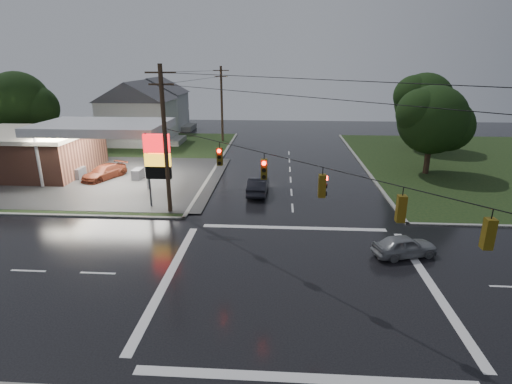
# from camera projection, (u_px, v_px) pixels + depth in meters

# --- Properties ---
(ground) EXTENTS (120.00, 120.00, 0.00)m
(ground) POSITION_uv_depth(u_px,v_px,m) (297.00, 280.00, 21.40)
(ground) COLOR black
(ground) RESTS_ON ground
(grass_nw) EXTENTS (36.00, 36.00, 0.08)m
(grass_nw) POSITION_uv_depth(u_px,v_px,m) (71.00, 159.00, 47.61)
(grass_nw) COLOR black
(grass_nw) RESTS_ON ground
(gas_station) EXTENTS (26.20, 18.00, 5.60)m
(gas_station) POSITION_uv_depth(u_px,v_px,m) (40.00, 149.00, 40.83)
(gas_station) COLOR #2D2D2D
(gas_station) RESTS_ON ground
(pylon_sign) EXTENTS (2.00, 0.35, 6.00)m
(pylon_sign) POSITION_uv_depth(u_px,v_px,m) (158.00, 158.00, 30.74)
(pylon_sign) COLOR #59595E
(pylon_sign) RESTS_ON ground
(utility_pole_nw) EXTENTS (2.20, 0.32, 11.00)m
(utility_pole_nw) POSITION_uv_depth(u_px,v_px,m) (165.00, 139.00, 29.19)
(utility_pole_nw) COLOR #382619
(utility_pole_nw) RESTS_ON ground
(utility_pole_n) EXTENTS (2.20, 0.32, 10.50)m
(utility_pole_n) POSITION_uv_depth(u_px,v_px,m) (222.00, 103.00, 56.28)
(utility_pole_n) COLOR #382619
(utility_pole_n) RESTS_ON ground
(traffic_signals) EXTENTS (26.87, 26.87, 1.47)m
(traffic_signals) POSITION_uv_depth(u_px,v_px,m) (302.00, 163.00, 19.36)
(traffic_signals) COLOR black
(traffic_signals) RESTS_ON ground
(house_near) EXTENTS (11.05, 8.48, 8.60)m
(house_near) POSITION_uv_depth(u_px,v_px,m) (138.00, 112.00, 55.41)
(house_near) COLOR silver
(house_near) RESTS_ON ground
(house_far) EXTENTS (11.05, 8.48, 8.60)m
(house_far) POSITION_uv_depth(u_px,v_px,m) (157.00, 103.00, 66.85)
(house_far) COLOR silver
(house_far) RESTS_ON ground
(tree_nw_behind) EXTENTS (8.93, 7.60, 10.00)m
(tree_nw_behind) POSITION_uv_depth(u_px,v_px,m) (20.00, 103.00, 49.95)
(tree_nw_behind) COLOR black
(tree_nw_behind) RESTS_ON ground
(tree_ne_near) EXTENTS (7.99, 6.80, 8.98)m
(tree_ne_near) POSITION_uv_depth(u_px,v_px,m) (434.00, 120.00, 39.65)
(tree_ne_near) COLOR black
(tree_ne_near) RESTS_ON ground
(tree_ne_far) EXTENTS (8.46, 7.20, 9.80)m
(tree_ne_far) POSITION_uv_depth(u_px,v_px,m) (425.00, 102.00, 50.64)
(tree_ne_far) COLOR black
(tree_ne_far) RESTS_ON ground
(car_north) EXTENTS (1.79, 4.69, 1.52)m
(car_north) POSITION_uv_depth(u_px,v_px,m) (258.00, 185.00, 35.07)
(car_north) COLOR black
(car_north) RESTS_ON ground
(car_crossing) EXTENTS (4.12, 2.58, 1.31)m
(car_crossing) POSITION_uv_depth(u_px,v_px,m) (404.00, 246.00, 23.83)
(car_crossing) COLOR gray
(car_crossing) RESTS_ON ground
(car_pump) EXTENTS (3.78, 5.25, 1.41)m
(car_pump) POSITION_uv_depth(u_px,v_px,m) (104.00, 172.00, 39.37)
(car_pump) COLOR maroon
(car_pump) RESTS_ON ground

